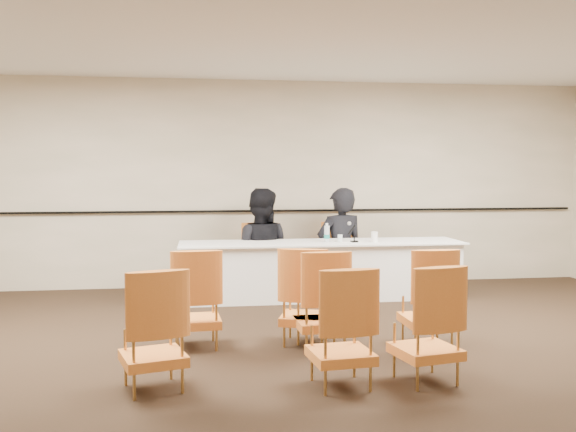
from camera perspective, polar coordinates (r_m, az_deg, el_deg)
The scene contains 21 objects.
floor at distance 5.69m, azimuth 1.21°, elevation -13.18°, with size 10.00×10.00×0.00m, color black.
ceiling at distance 5.59m, azimuth 1.25°, elevation 17.67°, with size 10.00×10.00×0.00m, color white.
wall_back at distance 9.40m, azimuth -2.80°, elevation 2.90°, with size 10.00×0.04×3.00m, color #B1A78B.
wall_rail at distance 9.38m, azimuth -2.76°, elevation 0.46°, with size 9.80×0.04×0.03m, color black.
panel_table at distance 8.52m, azimuth 3.01°, elevation -4.81°, with size 3.74×0.86×0.75m, color white, non-canonical shape.
panelist_main at distance 9.12m, azimuth 4.67°, elevation -3.53°, with size 0.70×0.46×1.93m, color black.
panelist_main_chair at distance 9.13m, azimuth 4.67°, elevation -3.59°, with size 0.50×0.50×0.95m, color orange, non-canonical shape.
panelist_second at distance 8.94m, azimuth -2.54°, elevation -3.52°, with size 0.91×0.71×1.87m, color black.
panelist_second_chair at distance 8.95m, azimuth -2.54°, elevation -3.74°, with size 0.50×0.50×0.95m, color orange, non-canonical shape.
papers at distance 8.54m, azimuth 5.37°, elevation -2.26°, with size 0.30×0.22×0.00m, color white.
microphone at distance 8.45m, azimuth 5.92°, elevation -1.43°, with size 0.10×0.19×0.27m, color black, non-canonical shape.
water_bottle at distance 8.47m, azimuth 3.47°, elevation -1.47°, with size 0.07×0.07×0.25m, color teal, non-canonical shape.
drinking_glass at distance 8.46m, azimuth 4.65°, elevation -1.99°, with size 0.06×0.06×0.10m, color white.
coffee_cup at distance 8.48m, azimuth 7.69°, elevation -1.86°, with size 0.09×0.09×0.14m, color white.
aud_chair_front_left at distance 6.21m, azimuth -8.22°, elevation -7.21°, with size 0.50×0.50×0.95m, color orange, non-canonical shape.
aud_chair_front_mid at distance 6.28m, azimuth 1.56°, elevation -7.05°, with size 0.50×0.50×0.95m, color orange, non-canonical shape.
aud_chair_front_right at distance 6.36m, azimuth 12.28°, elevation -7.01°, with size 0.50×0.50×0.95m, color orange, non-canonical shape.
aud_chair_back_left at distance 5.09m, azimuth -11.93°, elevation -9.78°, with size 0.50×0.50×0.95m, color orange, non-canonical shape.
aud_chair_back_mid at distance 5.07m, azimuth 4.70°, elevation -9.75°, with size 0.50×0.50×0.95m, color orange, non-canonical shape.
aud_chair_back_right at distance 5.28m, azimuth 12.16°, elevation -9.28°, with size 0.50×0.50×0.95m, color orange, non-canonical shape.
aud_chair_extra at distance 6.08m, azimuth 2.95°, elevation -7.43°, with size 0.50×0.50×0.95m, color orange, non-canonical shape.
Camera 1 is at (-0.90, -5.36, 1.68)m, focal length 40.00 mm.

